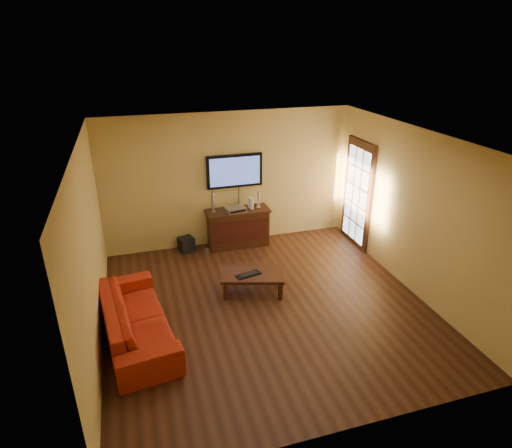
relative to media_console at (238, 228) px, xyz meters
name	(u,v)px	position (x,y,z in m)	size (l,w,h in m)	color
ground_plane	(267,306)	(-0.11, -2.25, -0.40)	(5.00, 5.00, 0.00)	black
room_walls	(256,195)	(-0.11, -1.62, 1.29)	(5.00, 5.00, 5.00)	tan
french_door	(357,195)	(2.35, -0.55, 0.65)	(0.07, 1.02, 2.22)	black
media_console	(238,228)	(0.00, 0.00, 0.00)	(1.28, 0.49, 0.79)	black
television	(235,171)	(0.00, 0.20, 1.14)	(1.13, 0.08, 0.67)	black
coffee_table	(253,275)	(-0.21, -1.77, -0.07)	(1.16, 0.89, 0.37)	black
sofa	(135,312)	(-2.13, -2.43, 0.02)	(2.15, 0.63, 0.84)	#B02813
speaker_left	(213,203)	(-0.50, 0.03, 0.58)	(0.11, 0.11, 0.41)	silver
speaker_right	(258,200)	(0.44, 0.04, 0.54)	(0.09, 0.09, 0.33)	silver
av_receiver	(235,209)	(-0.06, -0.05, 0.43)	(0.39, 0.28, 0.09)	silver
game_console	(251,203)	(0.28, 0.02, 0.50)	(0.05, 0.16, 0.23)	white
subwoofer	(186,244)	(-1.07, 0.07, -0.26)	(0.28, 0.28, 0.28)	black
bottle	(207,253)	(-0.72, -0.32, -0.30)	(0.07, 0.07, 0.20)	white
keyboard	(248,274)	(-0.30, -1.83, -0.02)	(0.45, 0.25, 0.03)	black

